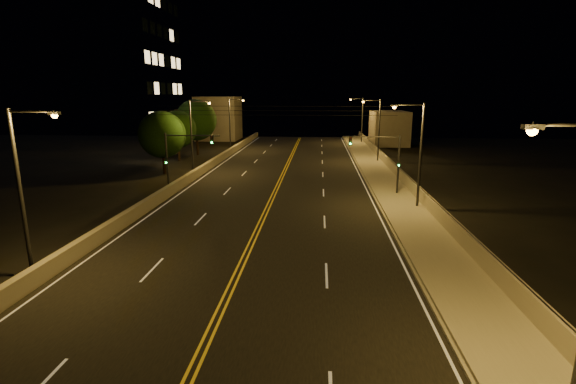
# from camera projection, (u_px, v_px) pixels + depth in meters

# --- Properties ---
(road) EXTENTS (18.00, 120.00, 0.02)m
(road) POSITION_uv_depth(u_px,v_px,m) (263.00, 218.00, 30.47)
(road) COLOR black
(road) RESTS_ON ground
(sidewalk) EXTENTS (3.60, 120.00, 0.30)m
(sidewalk) POSITION_uv_depth(u_px,v_px,m) (413.00, 220.00, 29.66)
(sidewalk) COLOR gray
(sidewalk) RESTS_ON ground
(curb) EXTENTS (0.14, 120.00, 0.15)m
(curb) POSITION_uv_depth(u_px,v_px,m) (387.00, 220.00, 29.81)
(curb) COLOR gray
(curb) RESTS_ON ground
(parapet_wall) EXTENTS (0.30, 120.00, 1.00)m
(parapet_wall) POSITION_uv_depth(u_px,v_px,m) (438.00, 211.00, 29.39)
(parapet_wall) COLOR gray
(parapet_wall) RESTS_ON sidewalk
(jersey_barrier) EXTENTS (0.45, 120.00, 0.94)m
(jersey_barrier) POSITION_uv_depth(u_px,v_px,m) (139.00, 210.00, 31.04)
(jersey_barrier) COLOR gray
(jersey_barrier) RESTS_ON ground
(distant_building_right) EXTENTS (6.00, 10.00, 5.91)m
(distant_building_right) POSITION_uv_depth(u_px,v_px,m) (389.00, 128.00, 74.99)
(distant_building_right) COLOR gray
(distant_building_right) RESTS_ON ground
(distant_building_left) EXTENTS (8.00, 8.00, 8.41)m
(distant_building_left) POSITION_uv_depth(u_px,v_px,m) (219.00, 118.00, 82.79)
(distant_building_left) COLOR gray
(distant_building_left) RESTS_ON ground
(parapet_rail) EXTENTS (0.06, 120.00, 0.06)m
(parapet_rail) POSITION_uv_depth(u_px,v_px,m) (438.00, 204.00, 29.27)
(parapet_rail) COLOR black
(parapet_rail) RESTS_ON parapet_wall
(lane_markings) EXTENTS (17.32, 116.00, 0.00)m
(lane_markings) POSITION_uv_depth(u_px,v_px,m) (263.00, 219.00, 30.40)
(lane_markings) COLOR silver
(lane_markings) RESTS_ON road
(streetlight_1) EXTENTS (2.55, 0.28, 8.25)m
(streetlight_1) POSITION_uv_depth(u_px,v_px,m) (417.00, 149.00, 31.80)
(streetlight_1) COLOR #2D2D33
(streetlight_1) RESTS_ON ground
(streetlight_2) EXTENTS (2.55, 0.28, 8.25)m
(streetlight_2) POSITION_uv_depth(u_px,v_px,m) (377.00, 126.00, 54.25)
(streetlight_2) COLOR #2D2D33
(streetlight_2) RESTS_ON ground
(streetlight_3) EXTENTS (2.55, 0.28, 8.25)m
(streetlight_3) POSITION_uv_depth(u_px,v_px,m) (361.00, 117.00, 75.82)
(streetlight_3) COLOR #2D2D33
(streetlight_3) RESTS_ON ground
(streetlight_4) EXTENTS (2.55, 0.28, 8.25)m
(streetlight_4) POSITION_uv_depth(u_px,v_px,m) (25.00, 182.00, 19.76)
(streetlight_4) COLOR #2D2D33
(streetlight_4) RESTS_ON ground
(streetlight_5) EXTENTS (2.55, 0.28, 8.25)m
(streetlight_5) POSITION_uv_depth(u_px,v_px,m) (194.00, 132.00, 46.27)
(streetlight_5) COLOR #2D2D33
(streetlight_5) RESTS_ON ground
(streetlight_6) EXTENTS (2.55, 0.28, 8.25)m
(streetlight_6) POSITION_uv_depth(u_px,v_px,m) (232.00, 120.00, 66.08)
(streetlight_6) COLOR #2D2D33
(streetlight_6) RESTS_ON ground
(traffic_signal_right) EXTENTS (5.11, 0.31, 5.46)m
(traffic_signal_right) POSITION_uv_depth(u_px,v_px,m) (387.00, 157.00, 36.43)
(traffic_signal_right) COLOR #2D2D33
(traffic_signal_right) RESTS_ON ground
(traffic_signal_left) EXTENTS (5.11, 0.31, 5.46)m
(traffic_signal_left) POSITION_uv_depth(u_px,v_px,m) (178.00, 155.00, 37.78)
(traffic_signal_left) COLOR #2D2D33
(traffic_signal_left) RESTS_ON ground
(overhead_wires) EXTENTS (22.00, 0.03, 0.83)m
(overhead_wires) POSITION_uv_depth(u_px,v_px,m) (276.00, 111.00, 38.00)
(overhead_wires) COLOR black
(building_tower) EXTENTS (24.00, 15.00, 31.97)m
(building_tower) POSITION_uv_depth(u_px,v_px,m) (81.00, 47.00, 59.14)
(building_tower) COLOR gray
(building_tower) RESTS_ON ground
(tree_0) EXTENTS (5.23, 5.23, 7.08)m
(tree_0) POSITION_uv_depth(u_px,v_px,m) (162.00, 135.00, 46.58)
(tree_0) COLOR black
(tree_0) RESTS_ON ground
(tree_1) EXTENTS (5.00, 5.00, 6.77)m
(tree_1) POSITION_uv_depth(u_px,v_px,m) (177.00, 129.00, 55.92)
(tree_1) COLOR black
(tree_1) RESTS_ON ground
(tree_2) EXTENTS (6.02, 6.02, 8.16)m
(tree_2) POSITION_uv_depth(u_px,v_px,m) (196.00, 120.00, 61.48)
(tree_2) COLOR black
(tree_2) RESTS_ON ground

